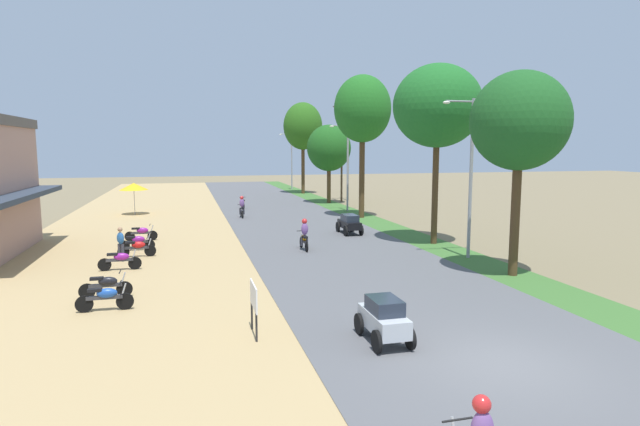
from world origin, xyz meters
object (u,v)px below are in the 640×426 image
at_px(motorbike_ahead_fourth, 243,203).
at_px(parked_motorbike_fourth, 137,247).
at_px(pedestrian_on_shoulder, 121,242).
at_px(median_tree_nearest, 520,122).
at_px(streetlamp_far, 292,157).
at_px(median_tree_fourth, 329,148).
at_px(vendor_umbrella, 134,186).
at_px(median_tree_second, 437,106).
at_px(median_tree_third, 363,110).
at_px(streetlamp_mid, 348,161).
at_px(parked_motorbike_second, 106,284).
at_px(utility_pole_far, 348,159).
at_px(car_sedan_black, 349,223).
at_px(car_hatchback_silver, 384,318).
at_px(motorbike_ahead_third, 242,207).
at_px(parked_motorbike_third, 120,259).
at_px(parked_motorbike_fifth, 137,241).
at_px(parked_motorbike_sixth, 142,232).
at_px(parked_motorbike_nearest, 105,296).
at_px(streetlamp_near, 471,167).
at_px(median_tree_fifth, 303,126).
at_px(street_signboard, 254,299).

bearing_deg(motorbike_ahead_fourth, parked_motorbike_fourth, -110.63).
bearing_deg(pedestrian_on_shoulder, median_tree_nearest, -23.33).
height_order(pedestrian_on_shoulder, streetlamp_far, streetlamp_far).
bearing_deg(median_tree_fourth, pedestrian_on_shoulder, -126.21).
bearing_deg(vendor_umbrella, median_tree_second, -45.23).
height_order(median_tree_third, streetlamp_mid, median_tree_third).
xyz_separation_m(parked_motorbike_second, median_tree_fourth, (16.17, 28.55, 4.76)).
relative_size(parked_motorbike_second, utility_pole_far, 0.22).
relative_size(median_tree_fourth, car_sedan_black, 3.31).
xyz_separation_m(parked_motorbike_fourth, car_hatchback_silver, (7.48, -13.41, 0.19)).
xyz_separation_m(median_tree_third, streetlamp_far, (0.24, 27.63, -3.94)).
distance_m(streetlamp_far, motorbike_ahead_third, 27.23).
height_order(parked_motorbike_second, median_tree_nearest, median_tree_nearest).
distance_m(streetlamp_mid, car_sedan_black, 12.28).
relative_size(parked_motorbike_third, median_tree_nearest, 0.22).
relative_size(median_tree_nearest, median_tree_fourth, 1.12).
xyz_separation_m(vendor_umbrella, pedestrian_on_shoulder, (0.96, -17.80, -1.34)).
xyz_separation_m(parked_motorbike_fifth, pedestrian_on_shoulder, (-0.51, -2.45, 0.41)).
bearing_deg(motorbike_ahead_third, streetlamp_mid, 12.87).
bearing_deg(car_sedan_black, parked_motorbike_sixth, 176.32).
bearing_deg(streetlamp_mid, median_tree_fourth, 88.33).
distance_m(parked_motorbike_nearest, parked_motorbike_fifth, 10.22).
relative_size(parked_motorbike_fourth, motorbike_ahead_third, 1.00).
distance_m(parked_motorbike_fifth, streetlamp_near, 17.16).
bearing_deg(median_tree_second, parked_motorbike_fifth, 172.64).
distance_m(parked_motorbike_nearest, streetlamp_mid, 28.68).
height_order(median_tree_fifth, streetlamp_mid, median_tree_fifth).
relative_size(parked_motorbike_nearest, median_tree_third, 0.17).
bearing_deg(median_tree_third, motorbike_ahead_fourth, 134.19).
relative_size(parked_motorbike_third, parked_motorbike_sixth, 1.00).
bearing_deg(pedestrian_on_shoulder, vendor_umbrella, 93.09).
height_order(parked_motorbike_nearest, streetlamp_mid, streetlamp_mid).
relative_size(median_tree_nearest, utility_pole_far, 1.03).
xyz_separation_m(parked_motorbike_nearest, street_signboard, (4.39, -3.41, 0.55)).
relative_size(parked_motorbike_second, parked_motorbike_sixth, 1.00).
distance_m(parked_motorbike_fifth, street_signboard, 14.29).
relative_size(parked_motorbike_sixth, median_tree_fifth, 0.17).
relative_size(parked_motorbike_second, parked_motorbike_fourth, 1.00).
xyz_separation_m(median_tree_second, utility_pole_far, (2.78, 24.42, -3.30)).
xyz_separation_m(median_tree_second, streetlamp_far, (-0.10, 38.82, -3.32)).
xyz_separation_m(parked_motorbike_sixth, car_sedan_black, (12.23, -0.79, 0.19)).
bearing_deg(parked_motorbike_sixth, parked_motorbike_fifth, -89.68).
distance_m(street_signboard, motorbike_ahead_fourth, 31.27).
relative_size(parked_motorbike_fourth, car_hatchback_silver, 0.90).
xyz_separation_m(pedestrian_on_shoulder, median_tree_third, (15.95, 11.61, 7.21)).
distance_m(parked_motorbike_second, pedestrian_on_shoulder, 6.20).
xyz_separation_m(parked_motorbike_fifth, median_tree_third, (15.44, 9.16, 7.62)).
bearing_deg(parked_motorbike_third, street_signboard, -63.64).
relative_size(streetlamp_far, motorbike_ahead_fourth, 3.99).
bearing_deg(streetlamp_far, utility_pole_far, -78.68).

